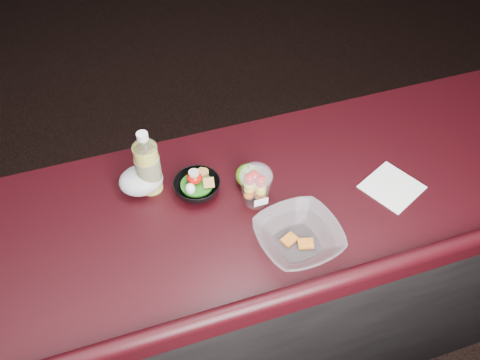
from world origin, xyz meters
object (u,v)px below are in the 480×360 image
green_apple (248,176)px  takeout_bowl (298,237)px  snack_bowl (197,186)px  lemonade_bottle (148,166)px  fruit_cup (256,185)px

green_apple → takeout_bowl: 0.28m
snack_bowl → takeout_bowl: (0.23, -0.29, 0.00)m
lemonade_bottle → snack_bowl: 0.16m
lemonade_bottle → fruit_cup: size_ratio=1.62×
takeout_bowl → snack_bowl: bearing=128.3°
fruit_cup → takeout_bowl: bearing=-71.6°
lemonade_bottle → snack_bowl: bearing=-25.1°
lemonade_bottle → fruit_cup: bearing=-27.9°
fruit_cup → green_apple: 0.08m
green_apple → takeout_bowl: green_apple is taller
green_apple → snack_bowl: bearing=173.6°
snack_bowl → lemonade_bottle: bearing=154.9°
lemonade_bottle → green_apple: (0.30, -0.08, -0.06)m
fruit_cup → green_apple: size_ratio=1.75×
fruit_cup → green_apple: (0.00, 0.08, -0.04)m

